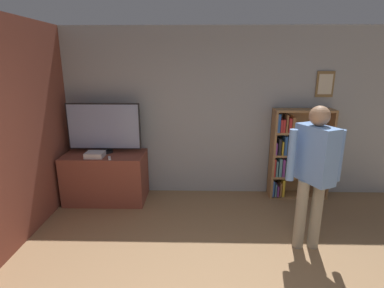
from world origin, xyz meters
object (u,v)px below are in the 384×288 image
at_px(game_console, 95,155).
at_px(bookshelf, 294,154).
at_px(television, 104,127).
at_px(person, 314,167).

bearing_deg(game_console, bookshelf, 6.82).
bearing_deg(television, person, -25.18).
xyz_separation_m(television, bookshelf, (3.01, 0.13, -0.45)).
xyz_separation_m(television, person, (2.77, -1.30, -0.15)).
xyz_separation_m(game_console, person, (2.87, -1.06, 0.22)).
height_order(television, game_console, television).
relative_size(game_console, person, 0.16).
bearing_deg(television, game_console, -110.54).
distance_m(game_console, bookshelf, 3.13).
distance_m(game_console, person, 3.06).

